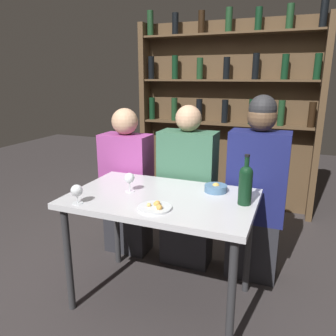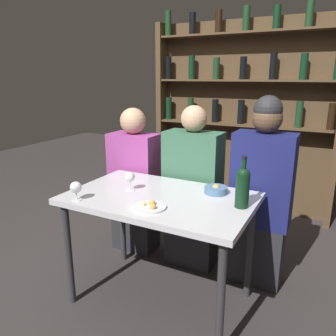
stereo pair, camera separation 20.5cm
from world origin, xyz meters
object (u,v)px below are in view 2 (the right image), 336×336
Objects in this scene: food_plate_0 at (150,207)px; wine_bottle at (243,186)px; seated_person_left at (135,185)px; seated_person_center at (193,194)px; wine_glass_1 at (129,178)px; wine_glass_0 at (76,188)px; snack_bowl at (216,190)px; seated_person_right at (261,198)px.

wine_bottle is at bearing 29.40° from food_plate_0.
seated_person_left is at bearing 128.57° from food_plate_0.
seated_person_center is at bearing 136.90° from wine_bottle.
wine_glass_1 is at bearing 143.44° from food_plate_0.
seated_person_left is 0.52m from seated_person_center.
wine_bottle is 1.53× the size of food_plate_0.
wine_glass_1 is (0.18, 0.29, 0.01)m from wine_glass_0.
seated_person_center reaches higher than snack_bowl.
snack_bowl is 0.11× the size of seated_person_center.
seated_person_right is (0.47, 0.71, -0.11)m from food_plate_0.
wine_bottle is 0.24× the size of seated_person_left.
wine_bottle is 0.72m from seated_person_center.
seated_person_right is (0.73, 0.51, -0.18)m from wine_glass_1.
seated_person_left is at bearing 120.40° from wine_glass_1.
wine_glass_0 is 0.92m from seated_person_center.
seated_person_right reaches higher than wine_glass_1.
snack_bowl is at bearing -125.49° from seated_person_right.
snack_bowl is at bearing 35.22° from wine_glass_0.
food_plate_0 is at bearing -121.57° from snack_bowl.
seated_person_right is at bearing 54.51° from snack_bowl.
wine_glass_1 is at bearing -158.23° from snack_bowl.
food_plate_0 is at bearing 11.44° from wine_glass_0.
seated_person_left is (-0.81, 0.31, -0.19)m from snack_bowl.
wine_glass_1 is (-0.71, -0.06, -0.04)m from wine_bottle.
seated_person_center reaches higher than wine_bottle.
seated_person_left is 1.03m from seated_person_right.
wine_glass_0 is 0.92× the size of wine_glass_1.
wine_glass_1 is 0.61m from seated_person_center.
wine_glass_1 is 0.34m from food_plate_0.
food_plate_0 is 0.92m from seated_person_left.
seated_person_left is at bearing 180.00° from seated_person_right.
wine_bottle is 0.27m from snack_bowl.
seated_person_center is 0.94× the size of seated_person_right.
snack_bowl is at bearing 143.91° from wine_bottle.
seated_person_center reaches higher than wine_glass_1.
wine_glass_1 is 0.86× the size of snack_bowl.
wine_glass_1 is 0.10× the size of seated_person_center.
seated_person_right reaches higher than wine_glass_0.
wine_glass_1 is at bearing -59.60° from seated_person_left.
wine_glass_0 is 0.59× the size of food_plate_0.
food_plate_0 is at bearing -150.60° from wine_bottle.
seated_person_center is (0.52, -0.00, 0.01)m from seated_person_left.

